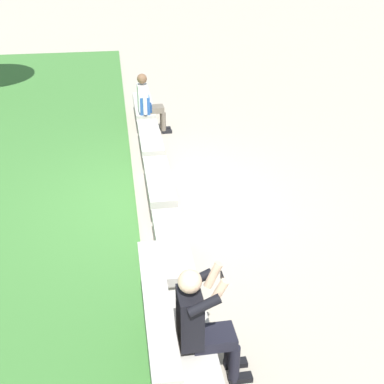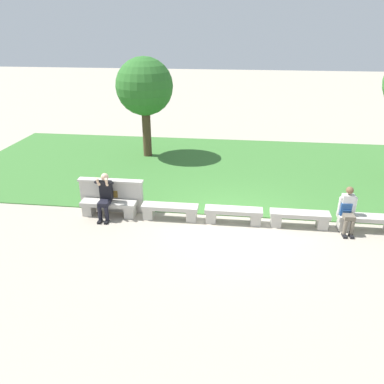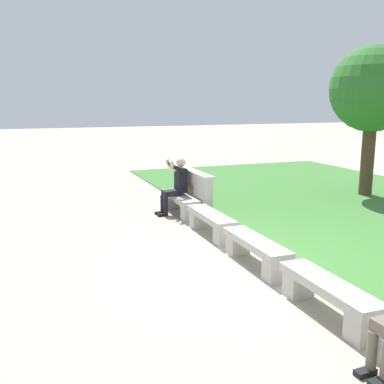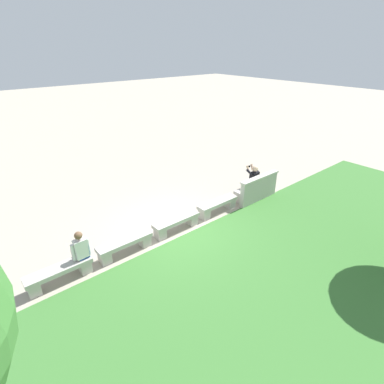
# 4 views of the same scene
# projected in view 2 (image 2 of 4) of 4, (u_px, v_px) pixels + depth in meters

# --- Properties ---
(ground_plane) EXTENTS (80.00, 80.00, 0.00)m
(ground_plane) POSITION_uv_depth(u_px,v_px,m) (233.00, 223.00, 10.70)
(ground_plane) COLOR #A89E8C
(grass_strip) EXTENTS (20.92, 8.00, 0.03)m
(grass_strip) POSITION_uv_depth(u_px,v_px,m) (236.00, 169.00, 14.66)
(grass_strip) COLOR #3D7533
(grass_strip) RESTS_ON ground
(bench_main) EXTENTS (1.62, 0.40, 0.45)m
(bench_main) POSITION_uv_depth(u_px,v_px,m) (109.00, 207.00, 10.99)
(bench_main) COLOR #B7B2A8
(bench_main) RESTS_ON ground
(bench_near) EXTENTS (1.62, 0.40, 0.45)m
(bench_near) POSITION_uv_depth(u_px,v_px,m) (170.00, 210.00, 10.78)
(bench_near) COLOR #B7B2A8
(bench_near) RESTS_ON ground
(bench_mid) EXTENTS (1.62, 0.40, 0.45)m
(bench_mid) POSITION_uv_depth(u_px,v_px,m) (233.00, 214.00, 10.58)
(bench_mid) COLOR #B7B2A8
(bench_mid) RESTS_ON ground
(bench_far) EXTENTS (1.62, 0.40, 0.45)m
(bench_far) POSITION_uv_depth(u_px,v_px,m) (299.00, 217.00, 10.37)
(bench_far) COLOR #B7B2A8
(bench_far) RESTS_ON ground
(bench_end) EXTENTS (1.62, 0.40, 0.45)m
(bench_end) POSITION_uv_depth(u_px,v_px,m) (368.00, 221.00, 10.17)
(bench_end) COLOR #B7B2A8
(bench_end) RESTS_ON ground
(backrest_wall_with_plaque) EXTENTS (1.95, 0.24, 1.01)m
(backrest_wall_with_plaque) POSITION_uv_depth(u_px,v_px,m) (112.00, 195.00, 11.20)
(backrest_wall_with_plaque) COLOR #B7B2A8
(backrest_wall_with_plaque) RESTS_ON ground
(person_photographer) EXTENTS (0.48, 0.73, 1.32)m
(person_photographer) POSITION_uv_depth(u_px,v_px,m) (105.00, 194.00, 10.74)
(person_photographer) COLOR black
(person_photographer) RESTS_ON ground
(person_distant) EXTENTS (0.48, 0.68, 1.26)m
(person_distant) POSITION_uv_depth(u_px,v_px,m) (348.00, 209.00, 10.02)
(person_distant) COLOR black
(person_distant) RESTS_ON ground
(backpack) EXTENTS (0.28, 0.24, 0.43)m
(backpack) POSITION_uv_depth(u_px,v_px,m) (345.00, 209.00, 10.11)
(backpack) COLOR #234C8C
(backpack) RESTS_ON bench_end
(tree_behind_wall) EXTENTS (2.30, 2.30, 4.07)m
(tree_behind_wall) POSITION_uv_depth(u_px,v_px,m) (145.00, 87.00, 14.96)
(tree_behind_wall) COLOR #4C3826
(tree_behind_wall) RESTS_ON ground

